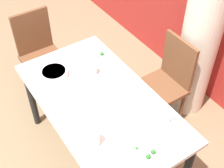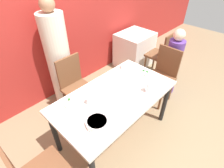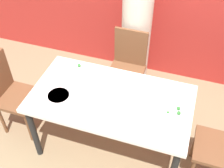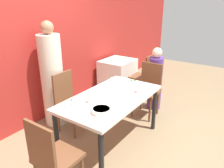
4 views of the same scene
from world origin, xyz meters
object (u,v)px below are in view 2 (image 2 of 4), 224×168
(person_child, at_px, (172,65))
(bowl_curry, at_px, (97,122))
(person_adult, at_px, (59,61))
(chair_adult_spot, at_px, (76,85))
(glass_water_tall, at_px, (90,100))
(chair_child_spot, at_px, (162,74))
(plate_rice_adult, at_px, (143,74))

(person_child, height_order, bowl_curry, person_child)
(person_adult, bearing_deg, chair_adult_spot, -90.00)
(person_child, height_order, glass_water_tall, person_child)
(chair_child_spot, bearing_deg, person_adult, -134.92)
(chair_child_spot, xyz_separation_m, person_adult, (-1.13, 1.13, 0.26))
(chair_adult_spot, bearing_deg, person_child, -28.78)
(person_child, distance_m, bowl_curry, 1.84)
(bowl_curry, bearing_deg, glass_water_tall, 61.89)
(plate_rice_adult, distance_m, glass_water_tall, 0.86)
(glass_water_tall, bearing_deg, bowl_curry, -118.11)
(bowl_curry, xyz_separation_m, plate_rice_adult, (1.00, 0.18, -0.02))
(chair_child_spot, xyz_separation_m, person_child, (0.30, 0.00, 0.04))
(chair_adult_spot, relative_size, chair_child_spot, 1.00)
(chair_child_spot, distance_m, plate_rice_adult, 0.58)
(person_adult, xyz_separation_m, plate_rice_adult, (0.61, -1.08, -0.02))
(chair_child_spot, xyz_separation_m, plate_rice_adult, (-0.52, 0.04, 0.25))
(chair_adult_spot, height_order, glass_water_tall, chair_adult_spot)
(person_child, xyz_separation_m, plate_rice_adult, (-0.82, 0.04, 0.21))
(chair_child_spot, distance_m, glass_water_tall, 1.41)
(chair_adult_spot, xyz_separation_m, plate_rice_adult, (0.61, -0.74, 0.25))
(person_adult, distance_m, person_child, 1.83)
(plate_rice_adult, bearing_deg, person_child, -2.96)
(bowl_curry, distance_m, plate_rice_adult, 1.01)
(chair_adult_spot, relative_size, person_child, 0.80)
(chair_adult_spot, bearing_deg, glass_water_tall, -110.78)
(chair_child_spot, height_order, bowl_curry, chair_child_spot)
(bowl_curry, bearing_deg, chair_child_spot, 5.04)
(chair_child_spot, relative_size, person_child, 0.80)
(chair_adult_spot, height_order, person_child, person_child)
(bowl_curry, bearing_deg, chair_adult_spot, 66.91)
(plate_rice_adult, bearing_deg, chair_child_spot, -4.63)
(person_adult, bearing_deg, bowl_curry, -107.22)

